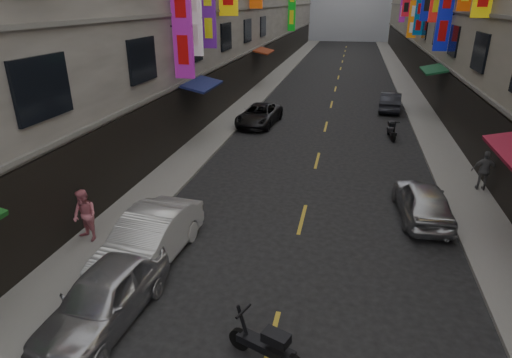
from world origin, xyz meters
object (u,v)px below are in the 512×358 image
at_px(scooter_crossing, 267,345).
at_px(car_left_mid, 149,239).
at_px(car_right_far, 390,102).
at_px(car_right_mid, 423,201).
at_px(car_left_near, 105,296).
at_px(pedestrian_rfar, 485,171).
at_px(pedestrian_lfar, 85,216).
at_px(scooter_far_right, 392,130).
at_px(car_left_far, 259,115).

xyz_separation_m(scooter_crossing, car_left_mid, (-4.01, 2.99, 0.28)).
bearing_deg(car_right_far, car_right_mid, 95.06).
distance_m(car_left_near, pedestrian_rfar, 14.37).
distance_m(car_right_mid, pedestrian_lfar, 11.07).
bearing_deg(pedestrian_lfar, car_left_near, -29.41).
xyz_separation_m(scooter_far_right, pedestrian_rfar, (2.96, -6.67, 0.47)).
bearing_deg(car_left_far, pedestrian_lfar, -93.88).
distance_m(scooter_far_right, pedestrian_rfar, 7.31).
height_order(scooter_far_right, pedestrian_lfar, pedestrian_lfar).
bearing_deg(car_right_far, pedestrian_lfar, 67.65).
bearing_deg(car_left_mid, scooter_far_right, 64.78).
height_order(car_left_near, car_left_mid, car_left_mid).
relative_size(car_right_mid, car_right_far, 1.01).
bearing_deg(scooter_crossing, pedestrian_lfar, 82.04).
distance_m(car_left_near, pedestrian_lfar, 3.90).
xyz_separation_m(scooter_far_right, car_left_near, (-7.55, -16.47, 0.24)).
height_order(scooter_crossing, car_left_far, car_left_far).
relative_size(car_left_mid, pedestrian_lfar, 2.66).
distance_m(scooter_far_right, car_left_far, 7.73).
height_order(scooter_crossing, scooter_far_right, same).
bearing_deg(pedestrian_lfar, scooter_far_right, 75.48).
distance_m(scooter_crossing, car_left_near, 3.95).
bearing_deg(scooter_crossing, pedestrian_rfar, -11.91).
relative_size(car_right_mid, pedestrian_lfar, 2.32).
height_order(car_left_near, pedestrian_lfar, pedestrian_lfar).
bearing_deg(car_left_far, scooter_far_right, -3.11).
xyz_separation_m(scooter_crossing, pedestrian_lfar, (-6.34, 3.48, 0.51)).
height_order(scooter_far_right, car_left_mid, car_left_mid).
bearing_deg(car_right_mid, pedestrian_rfar, -137.49).
relative_size(car_left_mid, car_right_mid, 1.15).
relative_size(scooter_far_right, pedestrian_lfar, 1.09).
xyz_separation_m(car_right_mid, car_right_far, (-0.03, 15.97, -0.03)).
relative_size(scooter_crossing, car_left_mid, 0.39).
height_order(car_left_far, car_right_far, car_right_far).
height_order(scooter_far_right, car_left_far, car_left_far).
xyz_separation_m(scooter_far_right, pedestrian_lfar, (-9.97, -13.43, 0.51)).
height_order(car_left_mid, car_left_far, car_left_mid).
bearing_deg(scooter_crossing, car_left_mid, 74.16).
xyz_separation_m(car_left_near, car_right_mid, (7.91, 7.02, -0.03)).
height_order(car_left_mid, pedestrian_lfar, pedestrian_lfar).
bearing_deg(car_left_mid, pedestrian_lfar, 171.50).
bearing_deg(car_left_mid, scooter_crossing, -33.13).
bearing_deg(scooter_far_right, car_left_mid, 54.59).
xyz_separation_m(car_left_mid, pedestrian_lfar, (-2.33, 0.50, 0.22)).
bearing_deg(scooter_crossing, car_right_mid, -7.30).
bearing_deg(car_right_far, scooter_far_right, 92.04).
bearing_deg(pedestrian_rfar, pedestrian_lfar, 32.17).
relative_size(scooter_far_right, car_left_far, 0.41).
distance_m(scooter_far_right, car_left_mid, 15.89).
distance_m(car_left_near, car_right_mid, 10.57).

